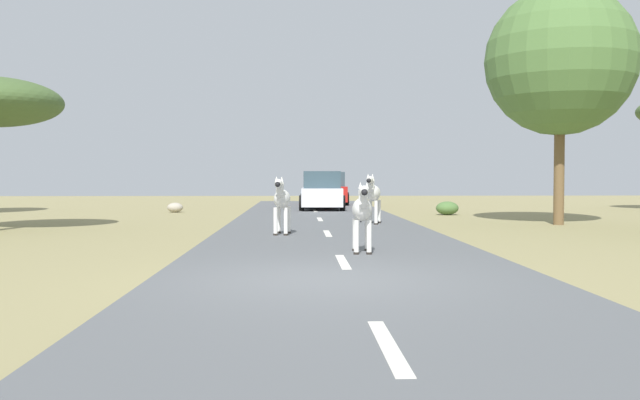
{
  "coord_description": "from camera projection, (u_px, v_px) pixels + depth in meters",
  "views": [
    {
      "loc": [
        -0.4,
        -10.02,
        1.56
      ],
      "look_at": [
        0.37,
        12.32,
        0.79
      ],
      "focal_mm": 38.54,
      "sensor_mm": 36.0,
      "label": 1
    }
  ],
  "objects": [
    {
      "name": "zebra_0",
      "position": [
        362.0,
        211.0,
        13.45
      ],
      "size": [
        0.43,
        1.49,
        1.4
      ],
      "rotation": [
        0.0,
        0.0,
        3.1
      ],
      "color": "silver",
      "rests_on": "road"
    },
    {
      "name": "bush_0",
      "position": [
        447.0,
        208.0,
        27.72
      ],
      "size": [
        0.91,
        0.82,
        0.55
      ],
      "primitive_type": "ellipsoid",
      "color": "#4C7038",
      "rests_on": "ground_plane"
    },
    {
      "name": "tree_4",
      "position": [
        560.0,
        61.0,
        21.89
      ],
      "size": [
        4.76,
        4.76,
        7.62
      ],
      "color": "brown",
      "rests_on": "ground_plane"
    },
    {
      "name": "road",
      "position": [
        352.0,
        280.0,
        10.09
      ],
      "size": [
        6.0,
        64.0,
        0.05
      ],
      "primitive_type": "cube",
      "color": "#56595B",
      "rests_on": "ground_plane"
    },
    {
      "name": "rock_3",
      "position": [
        175.0,
        208.0,
        29.65
      ],
      "size": [
        0.68,
        0.57,
        0.42
      ],
      "primitive_type": "ellipsoid",
      "color": "#A89E8C",
      "rests_on": "ground_plane"
    },
    {
      "name": "car_1",
      "position": [
        328.0,
        190.0,
        36.92
      ],
      "size": [
        2.07,
        4.36,
        1.74
      ],
      "rotation": [
        0.0,
        0.0,
        0.01
      ],
      "color": "red",
      "rests_on": "road"
    },
    {
      "name": "zebra_1",
      "position": [
        373.0,
        194.0,
        21.68
      ],
      "size": [
        0.7,
        1.66,
        1.59
      ],
      "rotation": [
        0.0,
        0.0,
        2.89
      ],
      "color": "silver",
      "rests_on": "road"
    },
    {
      "name": "ground_plane",
      "position": [
        324.0,
        282.0,
        10.08
      ],
      "size": [
        90.0,
        90.0,
        0.0
      ],
      "primitive_type": "plane",
      "color": "#8E8456"
    },
    {
      "name": "car_0",
      "position": [
        322.0,
        192.0,
        31.38
      ],
      "size": [
        2.12,
        4.39,
        1.74
      ],
      "rotation": [
        0.0,
        0.0,
        -0.03
      ],
      "color": "silver",
      "rests_on": "road"
    },
    {
      "name": "zebra_2",
      "position": [
        282.0,
        200.0,
        17.73
      ],
      "size": [
        0.52,
        1.6,
        1.51
      ],
      "rotation": [
        0.0,
        0.0,
        3.04
      ],
      "color": "silver",
      "rests_on": "road"
    },
    {
      "name": "lane_markings",
      "position": [
        358.0,
        290.0,
        9.09
      ],
      "size": [
        0.16,
        56.0,
        0.01
      ],
      "color": "silver",
      "rests_on": "road"
    }
  ]
}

